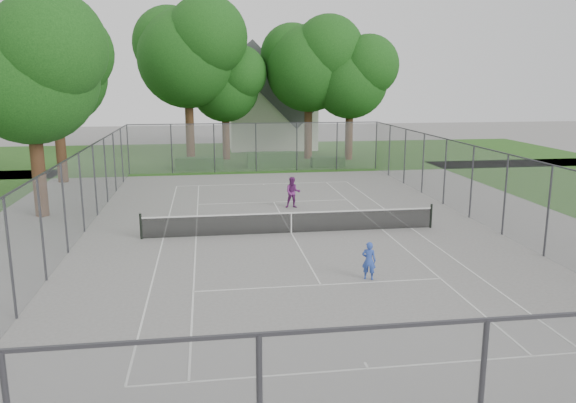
{
  "coord_description": "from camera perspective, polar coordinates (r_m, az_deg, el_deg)",
  "views": [
    {
      "loc": [
        -3.57,
        -23.38,
        6.58
      ],
      "look_at": [
        0.0,
        1.0,
        1.2
      ],
      "focal_mm": 35.0,
      "sensor_mm": 36.0,
      "label": 1
    }
  ],
  "objects": [
    {
      "name": "house",
      "position": [
        54.92,
        -1.7,
        9.66
      ],
      "size": [
        8.08,
        6.26,
        10.06
      ],
      "color": "silver",
      "rests_on": "ground"
    },
    {
      "name": "tree_far_midleft",
      "position": [
        47.15,
        -6.34,
        12.01
      ],
      "size": [
        6.48,
        5.91,
        9.31
      ],
      "color": "#3C2315",
      "rests_on": "ground"
    },
    {
      "name": "grass_far",
      "position": [
        49.95,
        -4.17,
        4.71
      ],
      "size": [
        60.0,
        20.0,
        0.0
      ],
      "primitive_type": "cube",
      "color": "#224B15",
      "rests_on": "ground"
    },
    {
      "name": "tree_far_midright",
      "position": [
        47.35,
        2.27,
        14.06
      ],
      "size": [
        8.13,
        7.42,
        11.69
      ],
      "color": "#3C2315",
      "rests_on": "ground"
    },
    {
      "name": "ground",
      "position": [
        24.55,
        0.34,
        -3.23
      ],
      "size": [
        120.0,
        120.0,
        0.0
      ],
      "primitive_type": "plane",
      "color": "slate",
      "rests_on": "ground"
    },
    {
      "name": "hedge_left",
      "position": [
        42.42,
        -8.99,
        3.84
      ],
      "size": [
        3.54,
        1.06,
        0.89
      ],
      "primitive_type": "cube",
      "color": "#1D4716",
      "rests_on": "ground"
    },
    {
      "name": "tree_side_back",
      "position": [
        39.01,
        -22.59,
        12.59
      ],
      "size": [
        7.48,
        6.83,
        10.75
      ],
      "color": "#3C2315",
      "rests_on": "ground"
    },
    {
      "name": "tree_far_left",
      "position": [
        45.91,
        -10.09,
        14.96
      ],
      "size": [
        8.95,
        8.17,
        12.87
      ],
      "color": "#3C2315",
      "rests_on": "ground"
    },
    {
      "name": "hedge_right",
      "position": [
        43.24,
        4.06,
        4.04
      ],
      "size": [
        2.55,
        0.94,
        0.77
      ],
      "primitive_type": "cube",
      "color": "#1D4716",
      "rests_on": "ground"
    },
    {
      "name": "perimeter_fence",
      "position": [
        24.13,
        0.34,
        0.91
      ],
      "size": [
        18.08,
        34.08,
        3.52
      ],
      "color": "#38383D",
      "rests_on": "ground"
    },
    {
      "name": "tree_side_front",
      "position": [
        29.38,
        -24.74,
        12.54
      ],
      "size": [
        7.35,
        6.71,
        10.56
      ],
      "color": "#3C2315",
      "rests_on": "ground"
    },
    {
      "name": "hedge_mid",
      "position": [
        42.87,
        -1.72,
        4.26
      ],
      "size": [
        3.69,
        1.05,
        1.16
      ],
      "primitive_type": "cube",
      "color": "#1D4716",
      "rests_on": "ground"
    },
    {
      "name": "court_markings",
      "position": [
        24.55,
        0.34,
        -3.22
      ],
      "size": [
        11.03,
        23.83,
        0.01
      ],
      "color": "silver",
      "rests_on": "ground"
    },
    {
      "name": "tennis_net",
      "position": [
        24.42,
        0.34,
        -2.07
      ],
      "size": [
        12.87,
        0.1,
        1.1
      ],
      "color": "black",
      "rests_on": "ground"
    },
    {
      "name": "woman_player",
      "position": [
        29.21,
        0.49,
        0.93
      ],
      "size": [
        0.85,
        0.69,
        1.63
      ],
      "primitive_type": "imported",
      "rotation": [
        0.0,
        0.0,
        -0.1
      ],
      "color": "#6D246E",
      "rests_on": "ground"
    },
    {
      "name": "girl_player",
      "position": [
        19.04,
        8.22,
        -5.96
      ],
      "size": [
        0.56,
        0.48,
        1.3
      ],
      "primitive_type": "imported",
      "rotation": [
        0.0,
        0.0,
        2.72
      ],
      "color": "#2E4BAD",
      "rests_on": "ground"
    },
    {
      "name": "tree_far_right",
      "position": [
        47.01,
        6.48,
        12.69
      ],
      "size": [
        7.04,
        6.43,
        10.12
      ],
      "color": "#3C2315",
      "rests_on": "ground"
    }
  ]
}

